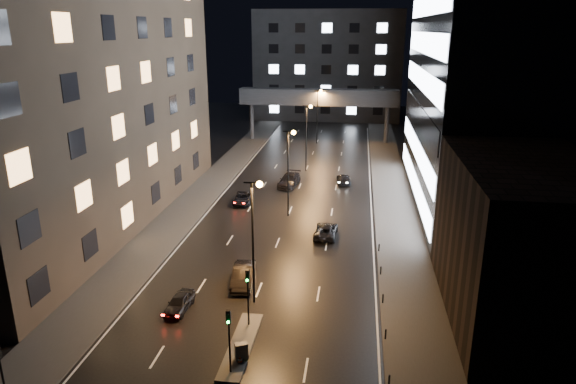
{
  "coord_description": "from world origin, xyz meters",
  "views": [
    {
      "loc": [
        7.68,
        -27.79,
        20.96
      ],
      "look_at": [
        0.44,
        24.68,
        4.0
      ],
      "focal_mm": 32.0,
      "sensor_mm": 36.0,
      "label": 1
    }
  ],
  "objects_px": {
    "car_away_a": "(180,302)",
    "car_toward_b": "(344,179)",
    "utility_cabinet": "(241,351)",
    "car_away_c": "(243,198)",
    "car_toward_a": "(326,230)",
    "car_away_b": "(243,276)",
    "car_away_d": "(289,180)"
  },
  "relations": [
    {
      "from": "car_away_d",
      "to": "car_away_a",
      "type": "bearing_deg",
      "value": -89.76
    },
    {
      "from": "car_away_a",
      "to": "car_toward_b",
      "type": "xyz_separation_m",
      "value": [
        11.45,
        36.13,
        0.01
      ]
    },
    {
      "from": "car_toward_b",
      "to": "utility_cabinet",
      "type": "height_order",
      "value": "utility_cabinet"
    },
    {
      "from": "car_away_c",
      "to": "car_away_d",
      "type": "xyz_separation_m",
      "value": [
        4.75,
        8.11,
        0.18
      ]
    },
    {
      "from": "car_away_a",
      "to": "car_away_b",
      "type": "relative_size",
      "value": 0.75
    },
    {
      "from": "car_away_c",
      "to": "car_toward_a",
      "type": "distance_m",
      "value": 14.46
    },
    {
      "from": "car_away_c",
      "to": "car_away_d",
      "type": "bearing_deg",
      "value": 55.41
    },
    {
      "from": "car_away_a",
      "to": "car_toward_a",
      "type": "relative_size",
      "value": 0.77
    },
    {
      "from": "car_away_d",
      "to": "car_toward_b",
      "type": "xyz_separation_m",
      "value": [
        7.45,
        2.31,
        -0.18
      ]
    },
    {
      "from": "car_toward_b",
      "to": "car_away_c",
      "type": "bearing_deg",
      "value": 34.78
    },
    {
      "from": "car_away_c",
      "to": "car_toward_a",
      "type": "height_order",
      "value": "car_toward_a"
    },
    {
      "from": "car_away_b",
      "to": "car_toward_b",
      "type": "relative_size",
      "value": 1.12
    },
    {
      "from": "car_away_a",
      "to": "utility_cabinet",
      "type": "xyz_separation_m",
      "value": [
        6.2,
        -5.68,
        0.11
      ]
    },
    {
      "from": "car_toward_b",
      "to": "utility_cabinet",
      "type": "distance_m",
      "value": 42.14
    },
    {
      "from": "car_away_b",
      "to": "car_away_d",
      "type": "relative_size",
      "value": 0.87
    },
    {
      "from": "utility_cabinet",
      "to": "car_away_d",
      "type": "bearing_deg",
      "value": 68.6
    },
    {
      "from": "utility_cabinet",
      "to": "car_away_c",
      "type": "bearing_deg",
      "value": 77.89
    },
    {
      "from": "car_away_b",
      "to": "car_toward_a",
      "type": "relative_size",
      "value": 1.03
    },
    {
      "from": "car_toward_b",
      "to": "utility_cabinet",
      "type": "xyz_separation_m",
      "value": [
        -5.25,
        -41.81,
        0.1
      ]
    },
    {
      "from": "car_away_c",
      "to": "car_toward_a",
      "type": "bearing_deg",
      "value": -44.52
    },
    {
      "from": "car_away_a",
      "to": "car_toward_a",
      "type": "bearing_deg",
      "value": 60.45
    },
    {
      "from": "car_away_c",
      "to": "car_toward_a",
      "type": "relative_size",
      "value": 0.96
    },
    {
      "from": "car_away_a",
      "to": "car_toward_a",
      "type": "xyz_separation_m",
      "value": [
        10.3,
        16.36,
        0.03
      ]
    },
    {
      "from": "car_away_d",
      "to": "car_toward_a",
      "type": "bearing_deg",
      "value": -63.2
    },
    {
      "from": "utility_cabinet",
      "to": "car_away_b",
      "type": "bearing_deg",
      "value": 77.29
    },
    {
      "from": "car_toward_a",
      "to": "car_toward_b",
      "type": "bearing_deg",
      "value": -90.94
    },
    {
      "from": "car_toward_a",
      "to": "car_toward_b",
      "type": "xyz_separation_m",
      "value": [
        1.16,
        19.77,
        -0.03
      ]
    },
    {
      "from": "car_away_c",
      "to": "utility_cabinet",
      "type": "xyz_separation_m",
      "value": [
        6.95,
        -31.39,
        0.1
      ]
    },
    {
      "from": "car_away_b",
      "to": "car_toward_b",
      "type": "height_order",
      "value": "car_away_b"
    },
    {
      "from": "car_toward_a",
      "to": "utility_cabinet",
      "type": "height_order",
      "value": "car_toward_a"
    },
    {
      "from": "car_away_a",
      "to": "car_toward_b",
      "type": "relative_size",
      "value": 0.84
    },
    {
      "from": "car_toward_a",
      "to": "car_toward_b",
      "type": "distance_m",
      "value": 19.8
    }
  ]
}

